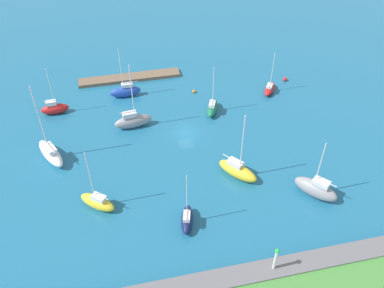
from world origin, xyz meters
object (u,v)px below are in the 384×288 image
sailboat_red_outer_mooring (55,108)px  mooring_buoy_red (285,79)px  sailboat_gray_west_end (133,121)px  mooring_buoy_orange (194,91)px  sailboat_gray_east_end (316,189)px  sailboat_yellow_by_breakwater (238,170)px  sailboat_blue_far_south (125,91)px  sailboat_red_lone_north (270,88)px  sailboat_green_near_pier (212,108)px  pier_dock (130,78)px  sailboat_navy_off_beacon (187,219)px  sailboat_white_center_basin (51,153)px  harbor_beacon (276,257)px  sailboat_yellow_lone_south (97,202)px

sailboat_red_outer_mooring → mooring_buoy_red: size_ratio=11.44×
sailboat_gray_west_end → mooring_buoy_orange: size_ratio=19.45×
sailboat_gray_east_end → sailboat_red_outer_mooring: (37.65, -28.97, -0.27)m
sailboat_gray_east_end → sailboat_yellow_by_breakwater: sailboat_yellow_by_breakwater is taller
sailboat_blue_far_south → sailboat_red_lone_north: size_ratio=1.23×
sailboat_gray_east_end → mooring_buoy_orange: 32.16m
sailboat_blue_far_south → sailboat_gray_west_end: 9.87m
sailboat_red_outer_mooring → sailboat_green_near_pier: (-28.21, 5.90, -0.11)m
pier_dock → sailboat_red_lone_north: 28.45m
sailboat_red_outer_mooring → mooring_buoy_orange: size_ratio=14.85×
sailboat_yellow_by_breakwater → sailboat_gray_west_end: 21.10m
sailboat_red_outer_mooring → sailboat_gray_west_end: sailboat_gray_west_end is taller
sailboat_blue_far_south → sailboat_yellow_by_breakwater: sailboat_yellow_by_breakwater is taller
sailboat_gray_west_end → sailboat_red_lone_north: (-27.33, -5.26, -0.55)m
sailboat_yellow_by_breakwater → sailboat_blue_far_south: bearing=170.9°
sailboat_navy_off_beacon → sailboat_yellow_by_breakwater: 11.99m
sailboat_green_near_pier → sailboat_white_center_basin: bearing=126.9°
sailboat_green_near_pier → mooring_buoy_red: bearing=-43.7°
harbor_beacon → sailboat_red_lone_north: bearing=-110.2°
pier_dock → sailboat_gray_east_end: (-23.10, 37.85, 1.05)m
harbor_beacon → sailboat_green_near_pier: (-1.37, -34.07, -2.70)m
sailboat_yellow_by_breakwater → mooring_buoy_orange: 23.90m
pier_dock → mooring_buoy_red: size_ratio=25.13×
sailboat_green_near_pier → sailboat_gray_west_end: 14.70m
mooring_buoy_red → sailboat_navy_off_beacon: bearing=49.2°
mooring_buoy_red → sailboat_gray_east_end: bearing=75.5°
sailboat_navy_off_beacon → sailboat_yellow_by_breakwater: size_ratio=0.77×
sailboat_green_near_pier → sailboat_red_lone_north: 13.32m
sailboat_yellow_lone_south → sailboat_yellow_by_breakwater: size_ratio=0.88×
pier_dock → sailboat_yellow_lone_south: sailboat_yellow_lone_south is taller
harbor_beacon → sailboat_white_center_basin: (27.02, -27.39, -2.43)m
sailboat_gray_east_end → sailboat_gray_west_end: size_ratio=0.80×
sailboat_yellow_lone_south → sailboat_green_near_pier: size_ratio=1.11×
sailboat_gray_west_end → mooring_buoy_red: (-31.93, -8.44, -0.95)m
harbor_beacon → sailboat_yellow_by_breakwater: sailboat_yellow_by_breakwater is taller
harbor_beacon → sailboat_green_near_pier: bearing=-92.3°
sailboat_red_lone_north → sailboat_white_center_basin: bearing=138.5°
sailboat_white_center_basin → mooring_buoy_red: size_ratio=16.53×
sailboat_gray_east_end → sailboat_white_center_basin: sailboat_white_center_basin is taller
harbor_beacon → sailboat_green_near_pier: sailboat_green_near_pier is taller
sailboat_blue_far_south → mooring_buoy_orange: (-13.19, 1.63, -0.91)m
sailboat_yellow_lone_south → mooring_buoy_orange: bearing=-88.0°
sailboat_green_near_pier → sailboat_yellow_by_breakwater: 16.83m
mooring_buoy_orange → sailboat_red_lone_north: bearing=168.5°
sailboat_red_lone_north → pier_dock: bearing=101.7°
sailboat_gray_west_end → sailboat_red_lone_north: bearing=4.4°
mooring_buoy_orange → sailboat_gray_west_end: bearing=32.8°
harbor_beacon → sailboat_gray_east_end: size_ratio=0.38×
sailboat_blue_far_south → sailboat_red_lone_north: 28.12m
sailboat_red_outer_mooring → mooring_buoy_red: sailboat_red_outer_mooring is taller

